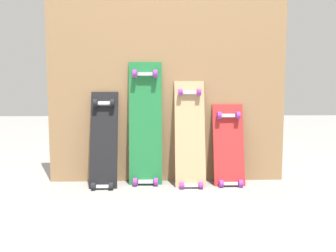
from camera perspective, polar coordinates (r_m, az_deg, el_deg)
ground_plane at (r=2.89m, az=-0.05°, el=-8.38°), size 12.00×12.00×0.00m
plywood_wall_panel at (r=2.87m, az=-0.10°, el=9.57°), size 1.75×0.04×1.79m
skateboard_black at (r=2.77m, az=-9.51°, el=-2.72°), size 0.20×0.27×0.75m
skateboard_green at (r=2.79m, az=-3.37°, el=-0.28°), size 0.24×0.17×0.95m
skateboard_natural at (r=2.76m, az=3.29°, el=-1.88°), size 0.22×0.26×0.82m
skateboard_red at (r=2.83m, az=9.02°, el=-3.46°), size 0.22×0.23×0.65m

